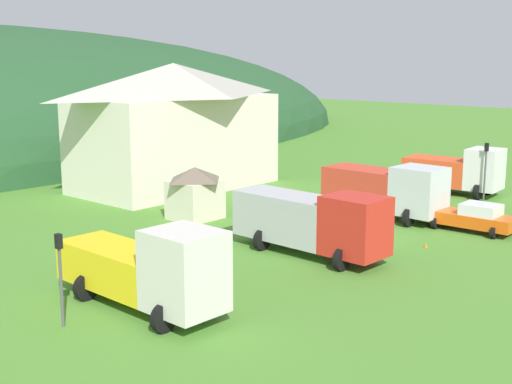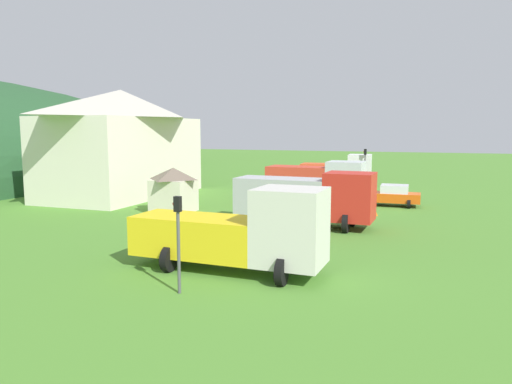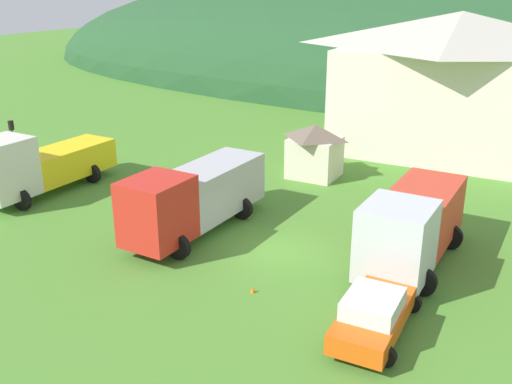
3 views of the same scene
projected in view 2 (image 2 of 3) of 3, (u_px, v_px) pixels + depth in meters
The scene contains 12 objects.
ground_plane at pixel (323, 215), 33.66m from camera, with size 200.00×200.00×0.00m, color #4C842D.
depot_building at pixel (122, 142), 42.77m from camera, with size 15.90×8.65×9.34m.
play_shed_cream at pixel (174, 189), 34.58m from camera, with size 3.01×2.77×3.21m.
flatbed_truck_yellow at pixel (243, 231), 19.92m from camera, with size 3.29×8.29×3.61m.
crane_truck_red at pixel (308, 197), 29.50m from camera, with size 3.35×8.54×3.39m.
tow_truck_silver at pixel (319, 180), 39.03m from camera, with size 3.42×7.81×3.41m.
heavy_rig_white at pixel (340, 172), 48.33m from camera, with size 3.69×7.04×3.46m.
service_pickup_orange at pixel (388, 195), 37.56m from camera, with size 2.35×5.12×1.66m.
traffic_light_west at pixel (178, 233), 17.29m from camera, with size 0.20×0.32×3.55m.
traffic_light_east at pixel (365, 165), 46.05m from camera, with size 0.20×0.32×4.06m.
traffic_cone_near_pickup at pixel (376, 216), 33.26m from camera, with size 0.36×0.36×0.52m, color orange.
traffic_cone_mid_row at pixel (345, 226), 29.86m from camera, with size 0.36×0.36×0.48m, color orange.
Camera 2 is at (-32.75, -7.04, 5.90)m, focal length 34.00 mm.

